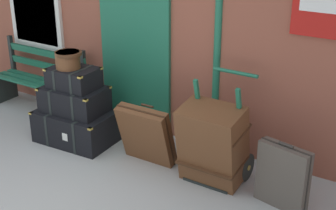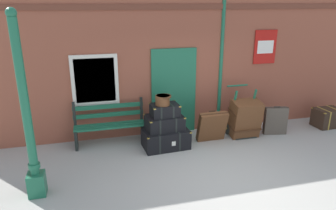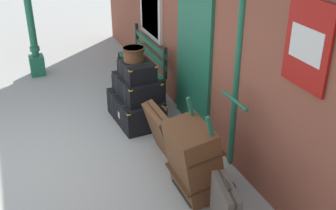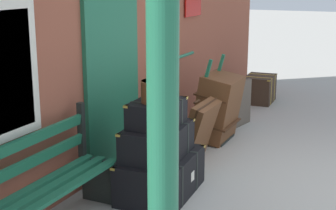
{
  "view_description": "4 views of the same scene",
  "coord_description": "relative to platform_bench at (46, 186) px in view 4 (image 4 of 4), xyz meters",
  "views": [
    {
      "loc": [
        3.38,
        -2.49,
        2.9
      ],
      "look_at": [
        0.53,
        1.92,
        0.7
      ],
      "focal_mm": 51.2,
      "sensor_mm": 36.0,
      "label": 1
    },
    {
      "loc": [
        -2.29,
        -4.61,
        3.12
      ],
      "look_at": [
        -0.6,
        1.92,
        0.9
      ],
      "focal_mm": 33.46,
      "sensor_mm": 36.0,
      "label": 2
    },
    {
      "loc": [
        4.94,
        -0.1,
        3.28
      ],
      "look_at": [
        -0.09,
        1.92,
        0.52
      ],
      "focal_mm": 44.68,
      "sensor_mm": 36.0,
      "label": 3
    },
    {
      "loc": [
        -5.2,
        -0.53,
        2.2
      ],
      "look_at": [
        -0.37,
        1.72,
        0.87
      ],
      "focal_mm": 54.67,
      "sensor_mm": 36.0,
      "label": 4
    }
  ],
  "objects": [
    {
      "name": "steamer_trunk_base",
      "position": [
        1.19,
        -0.53,
        -0.23
      ],
      "size": [
        1.05,
        0.71,
        0.43
      ],
      "color": "black",
      "rests_on": "ground"
    },
    {
      "name": "large_brown_trunk",
      "position": [
        3.16,
        -0.45,
        0.03
      ],
      "size": [
        0.7,
        0.58,
        0.94
      ],
      "color": "brown",
      "rests_on": "ground"
    },
    {
      "name": "corner_trunk",
      "position": [
        5.6,
        -0.38,
        -0.2
      ],
      "size": [
        0.71,
        0.52,
        0.49
      ],
      "color": "#332319",
      "rests_on": "ground"
    },
    {
      "name": "brick_facade",
      "position": [
        1.89,
        0.44,
        1.15
      ],
      "size": [
        10.4,
        0.35,
        3.2
      ],
      "color": "brown",
      "rests_on": "ground"
    },
    {
      "name": "suitcase_cream",
      "position": [
        3.99,
        -0.48,
        -0.1
      ],
      "size": [
        0.57,
        0.25,
        0.73
      ],
      "color": "#51473D",
      "rests_on": "ground"
    },
    {
      "name": "round_hatbox",
      "position": [
        1.13,
        -0.51,
        0.68
      ],
      "size": [
        0.35,
        0.33,
        0.21
      ],
      "color": "brown",
      "rests_on": "steamer_trunk_top"
    },
    {
      "name": "ground_plane",
      "position": [
        1.91,
        -2.16,
        -0.44
      ],
      "size": [
        60.0,
        60.0,
        0.0
      ],
      "primitive_type": "plane",
      "color": "#A3A099"
    },
    {
      "name": "steamer_trunk_top",
      "position": [
        1.18,
        -0.49,
        0.43
      ],
      "size": [
        0.63,
        0.48,
        0.27
      ],
      "color": "black",
      "rests_on": "steamer_trunk_middle"
    },
    {
      "name": "porters_trolley",
      "position": [
        3.16,
        -0.27,
        -0.18
      ],
      "size": [
        0.71,
        0.68,
        1.18
      ],
      "color": "black",
      "rests_on": "ground"
    },
    {
      "name": "suitcase_brown",
      "position": [
        2.3,
        -0.51,
        -0.07
      ],
      "size": [
        0.68,
        0.38,
        0.75
      ],
      "color": "brown",
      "rests_on": "ground"
    },
    {
      "name": "steamer_trunk_middle",
      "position": [
        1.17,
        -0.5,
        0.14
      ],
      "size": [
        0.85,
        0.61,
        0.33
      ],
      "color": "black",
      "rests_on": "steamer_trunk_base"
    },
    {
      "name": "platform_bench",
      "position": [
        0.0,
        0.0,
        0.0
      ],
      "size": [
        1.6,
        0.43,
        1.01
      ],
      "color": "#1E6647",
      "rests_on": "ground"
    }
  ]
}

